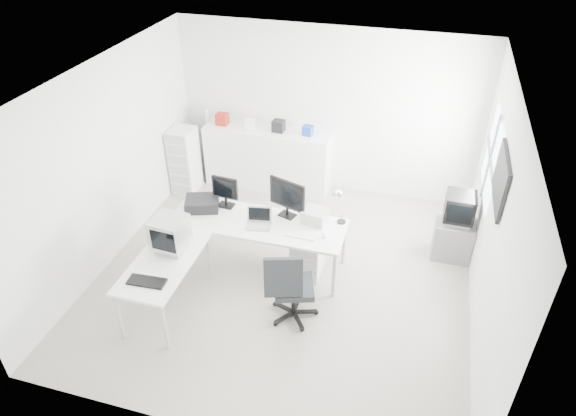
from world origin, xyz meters
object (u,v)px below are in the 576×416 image
(sideboard, at_px, (268,158))
(lcd_monitor_large, at_px, (287,198))
(main_desk, at_px, (258,244))
(tv_cabinet, at_px, (453,239))
(crt_tv, at_px, (459,209))
(side_desk, at_px, (167,284))
(laser_printer, at_px, (315,216))
(inkjet_printer, at_px, (202,203))
(lcd_monitor_small, at_px, (225,192))
(office_chair, at_px, (294,284))
(drawer_pedestal, at_px, (308,254))
(laptop, at_px, (258,220))
(crt_monitor, at_px, (170,234))
(filing_cabinet, at_px, (184,160))

(sideboard, bearing_deg, lcd_monitor_large, -64.74)
(main_desk, relative_size, tv_cabinet, 4.08)
(crt_tv, bearing_deg, side_desk, -149.35)
(main_desk, bearing_deg, laser_printer, 16.35)
(inkjet_printer, relative_size, sideboard, 0.21)
(lcd_monitor_small, xyz_separation_m, office_chair, (1.29, -1.08, -0.45))
(main_desk, distance_m, laser_printer, 0.91)
(side_desk, height_order, lcd_monitor_large, lcd_monitor_large)
(drawer_pedestal, xyz_separation_m, lcd_monitor_large, (-0.35, 0.20, 0.74))
(main_desk, relative_size, side_desk, 1.71)
(laptop, bearing_deg, main_desk, 106.39)
(inkjet_printer, bearing_deg, crt_monitor, -108.99)
(lcd_monitor_small, height_order, laser_printer, lcd_monitor_small)
(laser_printer, height_order, filing_cabinet, filing_cabinet)
(drawer_pedestal, height_order, lcd_monitor_small, lcd_monitor_small)
(crt_tv, bearing_deg, lcd_monitor_small, -167.38)
(lcd_monitor_small, distance_m, lcd_monitor_large, 0.90)
(laser_printer, height_order, crt_monitor, crt_monitor)
(main_desk, distance_m, sideboard, 2.19)
(laptop, relative_size, sideboard, 0.16)
(filing_cabinet, bearing_deg, crt_monitor, -67.50)
(side_desk, xyz_separation_m, tv_cabinet, (3.48, 2.06, -0.08))
(drawer_pedestal, bearing_deg, lcd_monitor_small, 170.91)
(main_desk, xyz_separation_m, crt_tv, (2.63, 0.96, 0.44))
(lcd_monitor_large, relative_size, laptop, 1.67)
(drawer_pedestal, height_order, lcd_monitor_large, lcd_monitor_large)
(side_desk, relative_size, tv_cabinet, 2.38)
(inkjet_printer, height_order, laser_printer, laser_printer)
(laptop, distance_m, laser_printer, 0.77)
(main_desk, bearing_deg, tv_cabinet, 20.09)
(laptop, relative_size, office_chair, 0.32)
(laser_printer, bearing_deg, sideboard, 133.47)
(lcd_monitor_small, relative_size, office_chair, 0.44)
(inkjet_printer, distance_m, crt_tv, 3.58)
(side_desk, distance_m, inkjet_printer, 1.28)
(tv_cabinet, distance_m, sideboard, 3.38)
(lcd_monitor_large, xyz_separation_m, sideboard, (-0.88, 1.87, -0.50))
(main_desk, xyz_separation_m, tv_cabinet, (2.63, 0.96, -0.08))
(lcd_monitor_large, bearing_deg, main_desk, -125.36)
(main_desk, bearing_deg, filing_cabinet, 139.20)
(laptop, xyz_separation_m, crt_tv, (2.58, 1.06, -0.05))
(crt_monitor, bearing_deg, crt_tv, 31.44)
(lcd_monitor_small, xyz_separation_m, crt_monitor, (-0.30, -1.10, -0.01))
(main_desk, relative_size, inkjet_printer, 5.26)
(lcd_monitor_large, height_order, laser_printer, lcd_monitor_large)
(inkjet_printer, xyz_separation_m, crt_monitor, (0.00, -0.95, 0.15))
(laser_printer, bearing_deg, main_desk, -154.20)
(laptop, distance_m, crt_monitor, 1.18)
(lcd_monitor_large, xyz_separation_m, filing_cabinet, (-2.22, 1.37, -0.47))
(laser_printer, bearing_deg, crt_tv, 30.98)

